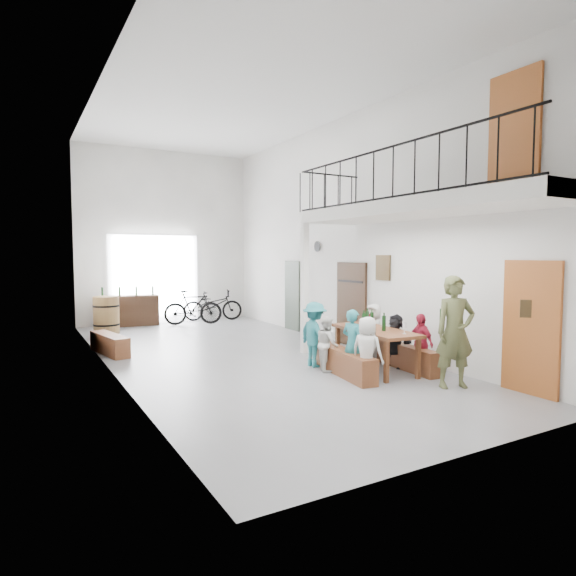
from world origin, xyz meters
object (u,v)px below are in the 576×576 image
tasting_table (375,333)px  side_bench (110,344)px  bench_inner (343,362)px  serving_counter (128,311)px  oak_barrel (106,315)px  host_standing (455,332)px  bicycle_near (213,305)px

tasting_table → side_bench: (-4.11, 4.06, -0.49)m
side_bench → bench_inner: bearing=-49.6°
serving_counter → oak_barrel: bearing=-119.6°
side_bench → host_standing: 7.22m
bench_inner → bicycle_near: bearing=94.9°
serving_counter → bicycle_near: size_ratio=0.92×
side_bench → oak_barrel: 2.94m
tasting_table → bicycle_near: size_ratio=1.05×
bench_inner → serving_counter: size_ratio=1.12×
side_bench → host_standing: bearing=-51.3°
bicycle_near → oak_barrel: bearing=124.3°
side_bench → host_standing: host_standing is taller
tasting_table → oak_barrel: 7.90m
serving_counter → host_standing: bearing=-66.0°
side_bench → host_standing: size_ratio=0.84×
oak_barrel → bicycle_near: bearing=17.3°
serving_counter → bicycle_near: 2.70m
tasting_table → bench_inner: 0.86m
side_bench → bicycle_near: bearing=45.6°
tasting_table → side_bench: size_ratio=1.30×
bicycle_near → host_standing: bearing=-159.6°
bench_inner → serving_counter: serving_counter is taller
oak_barrel → host_standing: size_ratio=0.56×
bench_inner → host_standing: host_standing is taller
side_bench → tasting_table: bearing=-44.7°
oak_barrel → bench_inner: bearing=-66.4°
tasting_table → oak_barrel: (-3.72, 6.96, -0.19)m
tasting_table → serving_counter: serving_counter is taller
host_standing → bicycle_near: size_ratio=0.96×
serving_counter → host_standing: 10.24m
serving_counter → bicycle_near: bicycle_near is taller
bench_inner → side_bench: 5.25m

